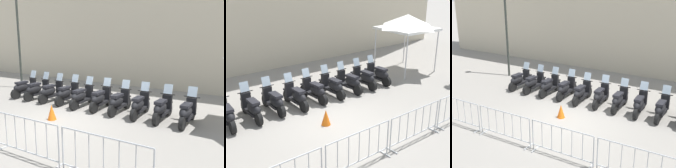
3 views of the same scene
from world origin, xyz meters
The scene contains 14 objects.
ground_plane centered at (0.00, 0.00, 0.00)m, with size 120.00×120.00×0.00m, color gray.
motorcycle_1 centered at (-3.17, 1.90, 0.45)m, with size 0.56×1.72×1.24m.
motorcycle_2 centered at (-2.30, 1.96, 0.45)m, with size 0.56×1.72×1.24m.
motorcycle_3 centered at (-1.42, 2.07, 0.45)m, with size 0.56×1.72×1.24m.
motorcycle_4 centered at (-0.54, 2.01, 0.45)m, with size 0.56×1.72×1.24m.
motorcycle_5 centered at (0.34, 2.13, 0.45)m, with size 0.57×1.73×1.24m.
motorcycle_6 centered at (1.21, 2.14, 0.45)m, with size 0.56×1.73×1.24m.
motorcycle_7 centered at (2.09, 2.16, 0.45)m, with size 0.58×1.73×1.24m.
motorcycle_8 centered at (2.96, 2.20, 0.45)m, with size 0.56×1.72×1.24m.
motorcycle_9 centered at (3.84, 2.25, 0.45)m, with size 0.56×1.72×1.24m.
barrier_segment_1 centered at (-1.01, -2.38, 0.53)m, with size 2.18×0.54×1.07m.
barrier_segment_2 centered at (1.25, -2.27, 0.53)m, with size 2.18×0.54×1.07m.
canopy_tent centered at (6.38, 3.02, 2.52)m, with size 2.45×2.45×2.91m.
traffic_cone centered at (-0.40, 0.15, 0.28)m, with size 0.32×0.32×0.55m, color orange.
Camera 2 is at (-5.46, -7.76, 4.88)m, focal length 49.45 mm.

